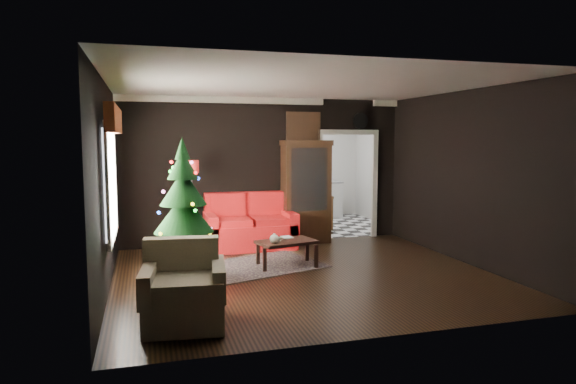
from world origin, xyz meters
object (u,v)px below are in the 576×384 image
object	(u,v)px
loveseat	(250,221)
wall_clock	(360,121)
curio_cabinet	(306,194)
teapot	(274,239)
coffee_table	(287,253)
christmas_tree	(184,210)
kitchen_table	(314,212)
floor_lamp	(192,207)
armchair	(184,284)

from	to	relation	value
loveseat	wall_clock	world-z (taller)	wall_clock
loveseat	curio_cabinet	bearing A→B (deg)	10.83
curio_cabinet	wall_clock	distance (m)	1.88
teapot	wall_clock	bearing A→B (deg)	41.71
loveseat	coffee_table	world-z (taller)	loveseat
christmas_tree	kitchen_table	xyz separation A→B (m)	(3.15, 3.73, -0.68)
floor_lamp	wall_clock	xyz separation A→B (m)	(3.42, 0.62, 1.55)
armchair	teapot	world-z (taller)	armchair
coffee_table	wall_clock	size ratio (longest dim) A/B	2.81
armchair	coffee_table	xyz separation A→B (m)	(1.76, 2.18, -0.25)
loveseat	coffee_table	xyz separation A→B (m)	(0.28, -1.50, -0.29)
teapot	wall_clock	distance (m)	3.63
christmas_tree	armchair	size ratio (longest dim) A/B	2.07
loveseat	armchair	distance (m)	3.97
armchair	floor_lamp	bearing A→B (deg)	89.97
christmas_tree	wall_clock	world-z (taller)	wall_clock
loveseat	curio_cabinet	size ratio (longest dim) A/B	0.89
kitchen_table	armchair	bearing A→B (deg)	-121.61
curio_cabinet	floor_lamp	xyz separation A→B (m)	(-2.22, -0.44, -0.12)
armchair	coffee_table	bearing A→B (deg)	57.76
christmas_tree	coffee_table	size ratio (longest dim) A/B	2.07
kitchen_table	floor_lamp	bearing A→B (deg)	-146.89
floor_lamp	kitchen_table	bearing A→B (deg)	33.11
curio_cabinet	wall_clock	world-z (taller)	wall_clock
loveseat	kitchen_table	bearing A→B (deg)	42.51
curio_cabinet	coffee_table	distance (m)	2.07
kitchen_table	loveseat	bearing A→B (deg)	-137.49
coffee_table	wall_clock	bearing A→B (deg)	42.56
wall_clock	kitchen_table	world-z (taller)	wall_clock
teapot	coffee_table	bearing A→B (deg)	33.51
armchair	wall_clock	size ratio (longest dim) A/B	2.81
coffee_table	kitchen_table	world-z (taller)	kitchen_table
curio_cabinet	kitchen_table	world-z (taller)	curio_cabinet
wall_clock	floor_lamp	bearing A→B (deg)	-169.66
loveseat	coffee_table	size ratio (longest dim) A/B	1.89
kitchen_table	curio_cabinet	bearing A→B (deg)	-114.44
loveseat	teapot	xyz separation A→B (m)	(0.03, -1.66, -0.01)
teapot	wall_clock	xyz separation A→B (m)	(2.32, 2.06, 1.89)
coffee_table	wall_clock	xyz separation A→B (m)	(2.07, 1.90, 2.17)
christmas_tree	floor_lamp	bearing A→B (deg)	81.46
floor_lamp	coffee_table	xyz separation A→B (m)	(1.35, -1.28, -0.62)
loveseat	armchair	xyz separation A→B (m)	(-1.48, -3.68, -0.04)
wall_clock	teapot	bearing A→B (deg)	-138.29
loveseat	curio_cabinet	world-z (taller)	curio_cabinet
christmas_tree	teapot	xyz separation A→B (m)	(1.39, 0.41, -0.56)
christmas_tree	wall_clock	size ratio (longest dim) A/B	5.82
coffee_table	kitchen_table	distance (m)	3.51
christmas_tree	armchair	bearing A→B (deg)	-94.57
curio_cabinet	coffee_table	bearing A→B (deg)	-116.86
armchair	coffee_table	size ratio (longest dim) A/B	1.00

